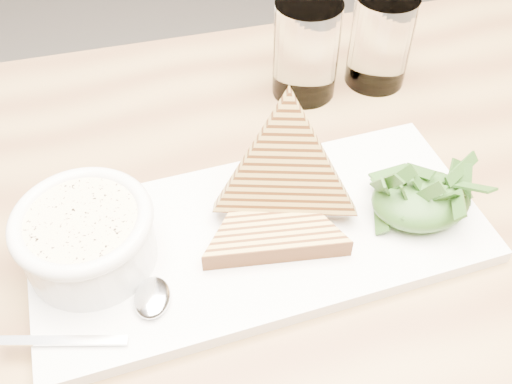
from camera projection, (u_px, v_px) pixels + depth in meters
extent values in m
plane|color=slate|center=(195.00, 374.00, 1.29)|extent=(6.00, 6.00, 0.00)
cube|color=olive|center=(349.00, 232.00, 0.60)|extent=(1.20, 0.84, 0.04)
cube|color=white|center=(260.00, 235.00, 0.57)|extent=(0.46, 0.25, 0.02)
cylinder|color=white|center=(89.00, 242.00, 0.52)|extent=(0.12, 0.12, 0.05)
cylinder|color=#FAE3B0|center=(82.00, 222.00, 0.50)|extent=(0.10, 0.10, 0.01)
torus|color=white|center=(81.00, 220.00, 0.50)|extent=(0.13, 0.13, 0.01)
ellipsoid|color=#1B3E15|center=(421.00, 200.00, 0.56)|extent=(0.10, 0.08, 0.04)
ellipsoid|color=silver|center=(152.00, 297.00, 0.50)|extent=(0.04, 0.05, 0.01)
cube|color=silver|center=(62.00, 341.00, 0.47)|extent=(0.11, 0.03, 0.00)
cylinder|color=white|center=(306.00, 50.00, 0.69)|extent=(0.08, 0.08, 0.12)
cylinder|color=white|center=(381.00, 41.00, 0.71)|extent=(0.08, 0.08, 0.12)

